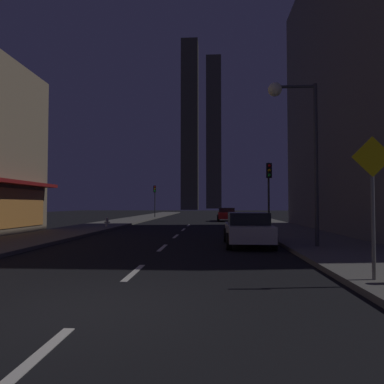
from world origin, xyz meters
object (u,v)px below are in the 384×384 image
(fire_hydrant_far_left, at_px, (107,222))
(street_lamp_right, at_px, (295,123))
(traffic_light_near_right, at_px, (269,182))
(car_parked_far, at_px, (226,214))
(pedestrian_crossing_sign, at_px, (373,194))
(car_parked_near, at_px, (248,229))
(traffic_light_far_left, at_px, (155,194))

(fire_hydrant_far_left, height_order, street_lamp_right, street_lamp_right)
(fire_hydrant_far_left, distance_m, traffic_light_near_right, 12.61)
(car_parked_far, relative_size, fire_hydrant_far_left, 6.48)
(traffic_light_near_right, xyz_separation_m, street_lamp_right, (-0.12, -7.11, 1.87))
(car_parked_far, height_order, pedestrian_crossing_sign, pedestrian_crossing_sign)
(car_parked_near, relative_size, street_lamp_right, 0.64)
(fire_hydrant_far_left, relative_size, traffic_light_far_left, 0.16)
(pedestrian_crossing_sign, bearing_deg, car_parked_near, 105.34)
(traffic_light_near_right, bearing_deg, traffic_light_far_left, 114.69)
(car_parked_far, height_order, traffic_light_far_left, traffic_light_far_left)
(street_lamp_right, bearing_deg, traffic_light_far_left, 109.32)
(car_parked_near, relative_size, traffic_light_near_right, 1.01)
(car_parked_near, bearing_deg, fire_hydrant_far_left, 131.92)
(fire_hydrant_far_left, bearing_deg, street_lamp_right, -46.21)
(car_parked_far, xyz_separation_m, traffic_light_far_left, (-9.10, 7.48, 2.45))
(street_lamp_right, distance_m, pedestrian_crossing_sign, 6.83)
(traffic_light_near_right, relative_size, street_lamp_right, 0.64)
(pedestrian_crossing_sign, bearing_deg, traffic_light_near_right, 90.43)
(traffic_light_far_left, height_order, pedestrian_crossing_sign, traffic_light_far_left)
(fire_hydrant_far_left, height_order, pedestrian_crossing_sign, pedestrian_crossing_sign)
(car_parked_near, bearing_deg, traffic_light_far_left, 106.95)
(car_parked_near, distance_m, car_parked_far, 22.38)
(street_lamp_right, xyz_separation_m, pedestrian_crossing_sign, (0.22, -6.11, -3.05))
(traffic_light_near_right, bearing_deg, pedestrian_crossing_sign, -89.57)
(car_parked_far, xyz_separation_m, traffic_light_near_right, (1.90, -16.45, 2.45))
(traffic_light_far_left, distance_m, street_lamp_right, 32.94)
(street_lamp_right, bearing_deg, car_parked_far, 94.32)
(street_lamp_right, height_order, pedestrian_crossing_sign, street_lamp_right)
(traffic_light_far_left, xyz_separation_m, pedestrian_crossing_sign, (11.10, -37.14, -1.18))
(car_parked_near, relative_size, pedestrian_crossing_sign, 1.34)
(car_parked_far, bearing_deg, pedestrian_crossing_sign, -86.14)
(traffic_light_near_right, bearing_deg, car_parked_near, -107.77)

